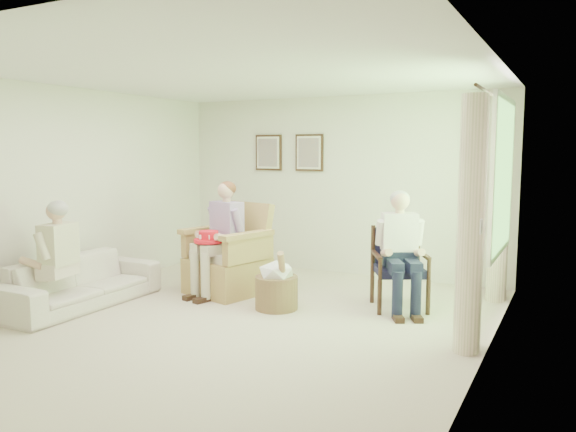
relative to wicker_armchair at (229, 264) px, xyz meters
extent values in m
plane|color=beige|center=(0.76, -0.99, -0.36)|extent=(5.50, 5.50, 0.00)
cube|color=silver|center=(0.76, 1.76, 0.94)|extent=(5.00, 0.04, 2.60)
cube|color=silver|center=(-1.74, -0.99, 0.94)|extent=(0.04, 5.50, 2.60)
cube|color=silver|center=(3.26, -0.99, 0.94)|extent=(0.04, 5.50, 2.60)
cube|color=white|center=(0.76, -0.99, 2.24)|extent=(5.00, 5.50, 0.02)
cube|color=#2D6B23|center=(3.23, 0.21, 1.19)|extent=(0.02, 1.40, 1.50)
cube|color=white|center=(3.22, 0.21, 1.97)|extent=(0.04, 1.52, 0.06)
cube|color=white|center=(3.22, 0.21, 0.41)|extent=(0.04, 1.52, 0.06)
cylinder|color=#382114|center=(3.13, 0.21, 1.99)|extent=(0.03, 2.50, 0.03)
cylinder|color=beige|center=(3.09, -0.77, 0.79)|extent=(0.34, 0.34, 2.30)
cylinder|color=beige|center=(3.09, 1.19, 0.79)|extent=(0.34, 0.34, 2.30)
cube|color=#382114|center=(-0.39, 1.73, 1.42)|extent=(0.45, 0.03, 0.55)
cube|color=silver|center=(-0.39, 1.70, 1.42)|extent=(0.39, 0.01, 0.49)
cube|color=tan|center=(-0.39, 1.70, 1.42)|extent=(0.33, 0.01, 0.43)
cube|color=#382114|center=(0.31, 1.73, 1.42)|extent=(0.45, 0.03, 0.55)
cube|color=silver|center=(0.31, 1.70, 1.42)|extent=(0.39, 0.01, 0.49)
cube|color=tan|center=(0.31, 1.70, 1.42)|extent=(0.33, 0.01, 0.43)
cube|color=tan|center=(0.00, -0.04, -0.14)|extent=(0.85, 0.83, 0.45)
cube|color=beige|center=(0.00, -0.07, 0.14)|extent=(0.66, 0.64, 0.11)
cube|color=tan|center=(0.00, 0.31, 0.45)|extent=(0.79, 0.24, 0.67)
cube|color=tan|center=(-0.39, -0.04, 0.25)|extent=(0.11, 0.77, 0.32)
cube|color=tan|center=(0.39, -0.04, 0.25)|extent=(0.11, 0.77, 0.32)
cylinder|color=black|center=(1.88, 0.02, -0.17)|extent=(0.05, 0.05, 0.40)
cylinder|color=black|center=(2.42, 0.02, -0.17)|extent=(0.05, 0.05, 0.40)
cylinder|color=black|center=(1.88, 0.53, -0.17)|extent=(0.05, 0.05, 0.40)
cylinder|color=black|center=(2.42, 0.53, -0.17)|extent=(0.05, 0.05, 0.40)
cube|color=#1A1937|center=(2.15, 0.28, 0.08)|extent=(0.52, 0.50, 0.09)
cube|color=#1A1937|center=(2.15, 0.52, 0.32)|extent=(0.49, 0.06, 0.45)
imported|color=silver|center=(-1.19, -1.34, -0.08)|extent=(1.95, 0.76, 0.57)
cube|color=beige|center=(0.00, -0.07, 0.30)|extent=(0.40, 0.26, 0.16)
cube|color=#AB8AC4|center=(0.00, -0.05, 0.58)|extent=(0.39, 0.24, 0.46)
sphere|color=#DDAD8E|center=(0.00, -0.06, 0.95)|extent=(0.21, 0.21, 0.21)
ellipsoid|color=brown|center=(0.00, -0.04, 0.98)|extent=(0.22, 0.22, 0.18)
cube|color=beige|center=(-0.10, -0.29, 0.25)|extent=(0.14, 0.44, 0.13)
cube|color=beige|center=(0.10, -0.29, 0.25)|extent=(0.14, 0.44, 0.13)
cylinder|color=beige|center=(-0.10, -0.49, -0.05)|extent=(0.12, 0.12, 0.56)
cylinder|color=beige|center=(0.10, -0.49, -0.05)|extent=(0.12, 0.12, 0.56)
cube|color=#171C34|center=(2.15, 0.28, 0.23)|extent=(0.40, 0.26, 0.16)
cube|color=white|center=(2.15, 0.30, 0.51)|extent=(0.39, 0.24, 0.46)
sphere|color=#DDAD8E|center=(2.15, 0.29, 0.88)|extent=(0.21, 0.21, 0.21)
ellipsoid|color=#B7B2AD|center=(2.15, 0.31, 0.91)|extent=(0.22, 0.22, 0.18)
cube|color=#171C34|center=(2.05, 0.06, 0.18)|extent=(0.14, 0.44, 0.13)
cube|color=#171C34|center=(2.25, 0.06, 0.18)|extent=(0.14, 0.44, 0.13)
cylinder|color=#171C34|center=(2.05, -0.14, -0.09)|extent=(0.12, 0.12, 0.50)
cylinder|color=#171C34|center=(2.25, -0.14, -0.09)|extent=(0.12, 0.12, 0.50)
cube|color=beige|center=(-1.19, -1.65, 0.14)|extent=(0.42, 0.26, 0.16)
cube|color=beige|center=(-1.19, -1.63, 0.42)|extent=(0.41, 0.24, 0.46)
sphere|color=#DDAD8E|center=(-1.19, -1.64, 0.79)|extent=(0.21, 0.21, 0.21)
ellipsoid|color=#B7B2AD|center=(-1.19, -1.61, 0.81)|extent=(0.22, 0.22, 0.18)
cube|color=beige|center=(-1.29, -1.87, 0.09)|extent=(0.14, 0.44, 0.13)
cube|color=beige|center=(-1.09, -1.87, 0.09)|extent=(0.14, 0.44, 0.13)
cylinder|color=beige|center=(-1.29, -2.07, -0.13)|extent=(0.12, 0.12, 0.40)
cylinder|color=beige|center=(-1.09, -2.07, -0.13)|extent=(0.12, 0.12, 0.40)
cylinder|color=red|center=(-0.07, -0.34, 0.35)|extent=(0.36, 0.36, 0.04)
cylinder|color=red|center=(-0.07, -0.34, 0.41)|extent=(0.24, 0.24, 0.12)
cube|color=white|center=(0.06, -0.34, 0.41)|extent=(0.04, 0.01, 0.05)
cube|color=white|center=(0.01, -0.25, 0.41)|extent=(0.03, 0.04, 0.05)
cube|color=white|center=(-0.09, -0.22, 0.41)|extent=(0.02, 0.05, 0.05)
cube|color=white|center=(-0.18, -0.29, 0.41)|extent=(0.04, 0.03, 0.05)
cube|color=white|center=(-0.18, -0.40, 0.41)|extent=(0.04, 0.03, 0.05)
cube|color=white|center=(-0.09, -0.47, 0.41)|extent=(0.02, 0.05, 0.05)
cube|color=white|center=(0.01, -0.44, 0.41)|extent=(0.03, 0.04, 0.05)
cylinder|color=#A48259|center=(0.91, -0.39, -0.17)|extent=(0.51, 0.51, 0.38)
ellipsoid|color=white|center=(0.91, -0.39, 0.07)|extent=(0.44, 0.44, 0.26)
cylinder|color=#A57F56|center=(1.02, -0.45, 0.07)|extent=(0.19, 0.35, 0.57)
camera|label=1|loc=(3.94, -5.91, 1.45)|focal=35.00mm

